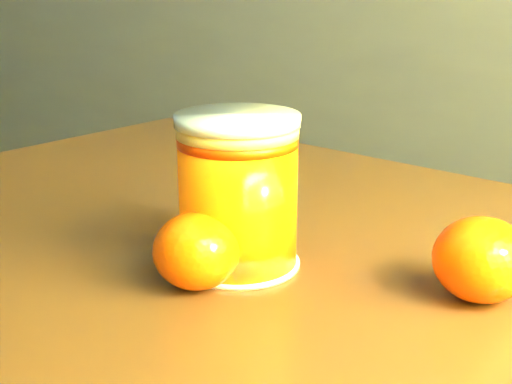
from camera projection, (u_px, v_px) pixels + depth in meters
The scene contains 4 objects.
kitchen_counter at pixel (236, 145), 2.07m from camera, with size 3.15×0.60×0.90m, color #504F55.
juice_glass at pixel (238, 193), 0.52m from camera, with size 0.09×0.09×0.11m.
orange_front at pixel (197, 251), 0.50m from camera, with size 0.06×0.06×0.05m, color #FF5105.
orange_back at pixel (482, 259), 0.48m from camera, with size 0.07×0.07×0.06m, color #FF5105.
Camera 1 is at (1.18, -0.19, 0.94)m, focal length 50.00 mm.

